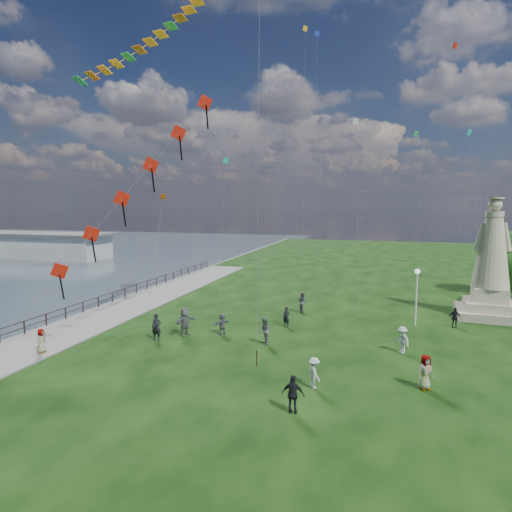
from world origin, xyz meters
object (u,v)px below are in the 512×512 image
(person_6, at_px, (286,317))
(lamppost, at_px, (417,285))
(person_8, at_px, (402,340))
(person_7, at_px, (303,302))
(person_2, at_px, (314,373))
(person_5, at_px, (185,322))
(person_0, at_px, (156,327))
(person_11, at_px, (222,324))
(statue, at_px, (491,273))
(person_10, at_px, (41,342))
(pier_pavilion, at_px, (32,245))
(person_3, at_px, (293,394))
(person_1, at_px, (264,331))
(person_4, at_px, (425,372))
(person_9, at_px, (455,317))

(person_6, bearing_deg, lamppost, 35.18)
(person_8, bearing_deg, person_7, -178.83)
(person_2, distance_m, person_5, 11.40)
(person_7, bearing_deg, person_0, 105.22)
(person_7, distance_m, person_11, 8.62)
(statue, relative_size, lamppost, 2.23)
(person_0, relative_size, person_8, 1.10)
(person_0, bearing_deg, lamppost, 20.54)
(person_10, bearing_deg, person_6, -66.49)
(pier_pavilion, xyz_separation_m, person_10, (39.67, -40.75, -1.11))
(person_6, bearing_deg, person_10, -125.74)
(pier_pavilion, bearing_deg, person_3, -38.22)
(person_1, height_order, person_11, person_1)
(person_0, height_order, person_11, person_0)
(pier_pavilion, height_order, person_1, pier_pavilion)
(person_4, height_order, person_7, person_7)
(pier_pavilion, xyz_separation_m, person_2, (55.95, -40.89, -1.08))
(pier_pavilion, relative_size, lamppost, 7.10)
(person_9, relative_size, person_10, 1.00)
(statue, bearing_deg, person_1, -139.16)
(person_3, bearing_deg, person_9, -117.95)
(person_0, bearing_deg, person_7, 44.96)
(lamppost, bearing_deg, person_8, -100.66)
(person_5, distance_m, person_6, 7.35)
(statue, xyz_separation_m, person_11, (-18.61, -10.11, -2.82))
(person_4, bearing_deg, person_3, -178.38)
(person_1, bearing_deg, person_5, -115.25)
(person_4, bearing_deg, lamppost, 53.44)
(person_0, height_order, person_1, person_0)
(lamppost, relative_size, person_11, 2.87)
(pier_pavilion, bearing_deg, person_10, -45.77)
(person_7, height_order, person_9, person_7)
(person_5, bearing_deg, lamppost, -44.16)
(pier_pavilion, bearing_deg, person_2, -36.16)
(person_2, bearing_deg, statue, -67.97)
(person_2, relative_size, person_8, 0.94)
(lamppost, relative_size, person_2, 2.79)
(person_11, bearing_deg, person_2, 79.38)
(person_4, distance_m, person_5, 15.58)
(person_10, bearing_deg, person_5, -62.22)
(statue, distance_m, person_2, 20.53)
(person_7, xyz_separation_m, person_8, (7.43, -7.93, -0.04))
(statue, height_order, person_10, statue)
(person_3, xyz_separation_m, person_10, (-15.80, 2.93, -0.11))
(person_10, bearing_deg, person_2, -104.22)
(pier_pavilion, bearing_deg, person_7, -26.69)
(pier_pavilion, height_order, person_8, pier_pavilion)
(person_7, bearing_deg, statue, -115.68)
(person_0, xyz_separation_m, person_2, (11.04, -4.44, -0.13))
(person_2, height_order, person_5, person_5)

